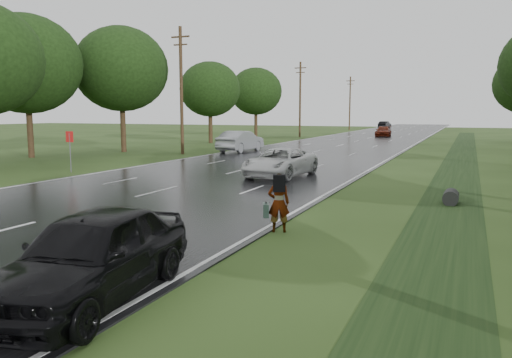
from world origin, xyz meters
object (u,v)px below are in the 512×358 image
object	(u,v)px
road_sign	(70,143)
dark_sedan	(92,255)
silver_sedan	(241,141)
white_pickup	(280,162)
pedestrian	(278,202)

from	to	relation	value
road_sign	dark_sedan	distance (m)	20.70
silver_sedan	white_pickup	bearing A→B (deg)	125.34
pedestrian	silver_sedan	distance (m)	28.51
white_pickup	silver_sedan	size ratio (longest dim) A/B	0.99
white_pickup	silver_sedan	distance (m)	16.66
road_sign	white_pickup	xyz separation A→B (m)	(11.55, 2.66, -0.87)
road_sign	white_pickup	size ratio (longest dim) A/B	0.44
road_sign	silver_sedan	size ratio (longest dim) A/B	0.43
road_sign	pedestrian	distance (m)	17.90
road_sign	white_pickup	world-z (taller)	road_sign
pedestrian	silver_sedan	world-z (taller)	silver_sedan
white_pickup	dark_sedan	distance (m)	17.67
pedestrian	silver_sedan	size ratio (longest dim) A/B	0.31
white_pickup	dark_sedan	world-z (taller)	dark_sedan
dark_sedan	silver_sedan	size ratio (longest dim) A/B	0.89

